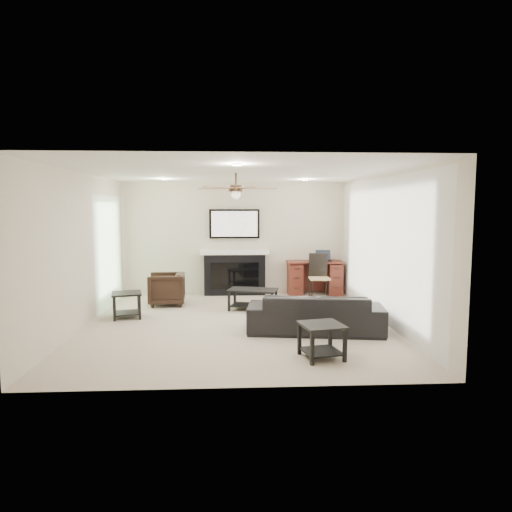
{
  "coord_description": "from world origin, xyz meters",
  "views": [
    {
      "loc": [
        -0.09,
        -7.49,
        1.93
      ],
      "look_at": [
        0.36,
        0.54,
        1.08
      ],
      "focal_mm": 32.0,
      "sensor_mm": 36.0,
      "label": 1
    }
  ],
  "objects_px": {
    "armchair": "(167,289)",
    "fireplace_unit": "(235,252)",
    "desk": "(315,278)",
    "sofa": "(315,313)",
    "coffee_table": "(253,300)"
  },
  "relations": [
    {
      "from": "fireplace_unit",
      "to": "armchair",
      "type": "bearing_deg",
      "value": -143.73
    },
    {
      "from": "fireplace_unit",
      "to": "sofa",
      "type": "bearing_deg",
      "value": -68.72
    },
    {
      "from": "desk",
      "to": "sofa",
      "type": "bearing_deg",
      "value": -100.19
    },
    {
      "from": "sofa",
      "to": "desk",
      "type": "relative_size",
      "value": 1.71
    },
    {
      "from": "armchair",
      "to": "fireplace_unit",
      "type": "height_order",
      "value": "fireplace_unit"
    },
    {
      "from": "armchair",
      "to": "fireplace_unit",
      "type": "relative_size",
      "value": 0.37
    },
    {
      "from": "sofa",
      "to": "fireplace_unit",
      "type": "relative_size",
      "value": 1.09
    },
    {
      "from": "coffee_table",
      "to": "fireplace_unit",
      "type": "distance_m",
      "value": 1.76
    },
    {
      "from": "coffee_table",
      "to": "fireplace_unit",
      "type": "relative_size",
      "value": 0.47
    },
    {
      "from": "coffee_table",
      "to": "desk",
      "type": "xyz_separation_m",
      "value": [
        1.45,
        1.47,
        0.18
      ]
    },
    {
      "from": "sofa",
      "to": "armchair",
      "type": "relative_size",
      "value": 2.95
    },
    {
      "from": "sofa",
      "to": "armchair",
      "type": "xyz_separation_m",
      "value": [
        -2.6,
        2.15,
        0.02
      ]
    },
    {
      "from": "sofa",
      "to": "desk",
      "type": "xyz_separation_m",
      "value": [
        0.55,
        3.07,
        0.08
      ]
    },
    {
      "from": "sofa",
      "to": "desk",
      "type": "bearing_deg",
      "value": -92.03
    },
    {
      "from": "sofa",
      "to": "coffee_table",
      "type": "xyz_separation_m",
      "value": [
        -0.9,
        1.6,
        -0.1
      ]
    }
  ]
}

